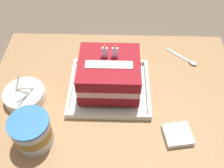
# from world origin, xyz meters

# --- Properties ---
(dining_table) EXTENTS (0.93, 0.64, 0.71)m
(dining_table) POSITION_xyz_m (0.00, 0.00, 0.58)
(dining_table) COLOR #9E754C
(dining_table) RESTS_ON ground_plane
(foil_tray) EXTENTS (0.29, 0.27, 0.02)m
(foil_tray) POSITION_xyz_m (-0.02, 0.00, 0.72)
(foil_tray) COLOR silver
(foil_tray) RESTS_ON dining_table
(birthday_cake) EXTENTS (0.21, 0.20, 0.17)m
(birthday_cake) POSITION_xyz_m (-0.02, 0.00, 0.80)
(birthday_cake) COLOR maroon
(birthday_cake) RESTS_ON foil_tray
(bowl_stack) EXTENTS (0.15, 0.15, 0.11)m
(bowl_stack) POSITION_xyz_m (-0.32, -0.05, 0.73)
(bowl_stack) COLOR white
(bowl_stack) RESTS_ON dining_table
(ice_cream_tub) EXTENTS (0.12, 0.12, 0.11)m
(ice_cream_tub) POSITION_xyz_m (-0.25, -0.22, 0.77)
(ice_cream_tub) COLOR white
(ice_cream_tub) RESTS_ON dining_table
(serving_spoon_near_tray) EXTENTS (0.12, 0.11, 0.01)m
(serving_spoon_near_tray) POSITION_xyz_m (0.30, 0.16, 0.72)
(serving_spoon_near_tray) COLOR silver
(serving_spoon_near_tray) RESTS_ON dining_table
(napkin_pile) EXTENTS (0.10, 0.09, 0.02)m
(napkin_pile) POSITION_xyz_m (0.20, -0.19, 0.72)
(napkin_pile) COLOR white
(napkin_pile) RESTS_ON dining_table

